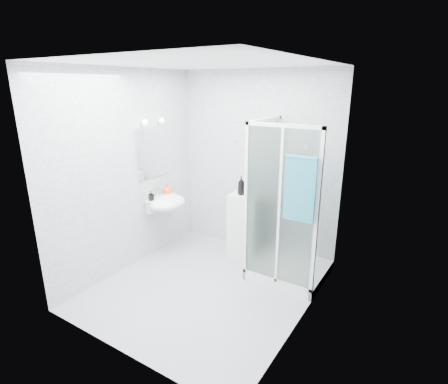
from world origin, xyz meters
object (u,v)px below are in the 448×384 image
Objects in this scene: wall_basin at (166,203)px; shampoo_bottle_b at (248,188)px; soap_dispenser_black at (151,196)px; storage_cabinet at (245,225)px; hand_towel at (300,188)px; soap_dispenser_orange at (167,189)px; shampoo_bottle_a at (241,185)px; shower_enclosure at (282,244)px.

wall_basin is 2.64× the size of shampoo_bottle_b.
wall_basin is 0.25m from soap_dispenser_black.
hand_towel reaches higher than storage_cabinet.
hand_towel reaches higher than wall_basin.
soap_dispenser_orange is 0.33m from soap_dispenser_black.
shampoo_bottle_a is 0.10m from shampoo_bottle_b.
soap_dispenser_black is at bearing -90.76° from soap_dispenser_orange.
hand_towel is at bearing -6.51° from soap_dispenser_orange.
soap_dispenser_orange is (-1.03, -0.35, -0.13)m from shampoo_bottle_a.
shampoo_bottle_a reaches higher than soap_dispenser_orange.
soap_dispenser_black is at bearing -147.10° from shampoo_bottle_b.
hand_towel is at bearing -35.06° from storage_cabinet.
shampoo_bottle_b is at bearing 22.79° from shampoo_bottle_a.
hand_towel is (1.00, -0.64, 0.88)m from storage_cabinet.
soap_dispenser_orange reaches higher than storage_cabinet.
shower_enclosure reaches higher than soap_dispenser_black.
shampoo_bottle_b is (-0.63, 0.23, 0.60)m from shower_enclosure.
hand_towel is 5.29× the size of soap_dispenser_black.
soap_dispenser_orange is (-1.12, -0.39, -0.10)m from shampoo_bottle_b.
soap_dispenser_black is (-1.07, -0.74, 0.46)m from storage_cabinet.
shower_enclosure is at bearing 128.69° from hand_towel.
soap_dispenser_orange is (-2.07, 0.24, -0.41)m from hand_towel.
shower_enclosure is 1.72m from wall_basin.
storage_cabinet is (-0.68, 0.24, 0.02)m from shower_enclosure.
storage_cabinet is 6.86× the size of soap_dispenser_black.
wall_basin is 1.10m from shampoo_bottle_a.
shower_enclosure is at bearing -21.79° from storage_cabinet.
soap_dispenser_black is (-0.10, -0.18, 0.13)m from wall_basin.
soap_dispenser_orange is (-0.09, 0.15, 0.15)m from wall_basin.
shower_enclosure is 2.13× the size of storage_cabinet.
shampoo_bottle_a is at bearing -157.21° from shampoo_bottle_b.
hand_towel is 1.18m from shampoo_bottle_b.
shampoo_bottle_a is at bearing -130.94° from storage_cabinet.
hand_towel is at bearing -2.46° from wall_basin.
hand_towel is (0.32, -0.40, 0.90)m from shower_enclosure.
soap_dispenser_orange reaches higher than soap_dispenser_black.
hand_towel is 2.12m from soap_dispenser_orange.
shower_enclosure is at bearing -19.63° from shampoo_bottle_b.
wall_basin is (-1.66, -0.32, 0.35)m from shower_enclosure.
wall_basin reaches higher than soap_dispenser_black.
shampoo_bottle_b reaches higher than soap_dispenser_orange.
shampoo_bottle_a is (-1.04, 0.59, -0.28)m from hand_towel.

